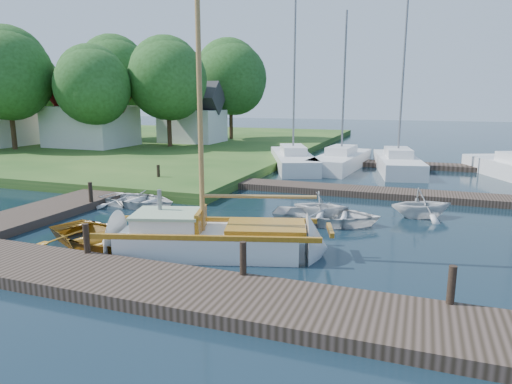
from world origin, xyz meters
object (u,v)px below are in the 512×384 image
(mooring_post_3, at_px, (452,285))
(tender_c, at_px, (326,213))
(marina_boat_1, at_px, (341,160))
(tree_5, at_px, (32,86))
(tender_d, at_px, (422,201))
(mooring_post_1, at_px, (86,238))
(house_c, at_px, (192,118))
(mooring_post_2, at_px, (243,258))
(mooring_post_5, at_px, (158,173))
(tree_2, at_px, (93,86))
(dinghy, at_px, (100,234))
(tree_7, at_px, (231,78))
(sailboat, at_px, (216,242))
(tree_4, at_px, (115,76))
(tender_b, at_px, (321,203))
(marina_boat_0, at_px, (293,159))
(marina_boat_2, at_px, (398,162))
(mooring_post_4, at_px, (91,192))
(tree_3, at_px, (168,79))
(house_a, at_px, (91,115))
(tree_1, at_px, (8,74))
(tender_a, at_px, (138,198))

(mooring_post_3, distance_m, tender_c, 7.20)
(marina_boat_1, height_order, tree_5, marina_boat_1)
(tender_d, bearing_deg, mooring_post_3, 157.85)
(mooring_post_1, height_order, house_c, house_c)
(mooring_post_2, distance_m, tree_5, 40.52)
(mooring_post_5, distance_m, tree_2, 14.95)
(mooring_post_2, bearing_deg, tender_c, 83.12)
(dinghy, relative_size, tree_7, 0.43)
(sailboat, xyz_separation_m, tender_d, (5.49, 6.24, 0.26))
(tree_4, bearing_deg, house_c, -0.36)
(tender_b, relative_size, tree_4, 0.21)
(tender_c, relative_size, tree_5, 0.46)
(marina_boat_0, distance_m, marina_boat_2, 6.37)
(sailboat, height_order, tree_5, sailboat)
(tender_c, distance_m, marina_boat_0, 13.13)
(mooring_post_4, height_order, sailboat, sailboat)
(mooring_post_1, bearing_deg, mooring_post_3, 0.00)
(mooring_post_2, relative_size, marina_boat_1, 0.08)
(marina_boat_1, distance_m, tree_2, 19.13)
(tender_d, relative_size, tree_3, 0.26)
(mooring_post_3, xyz_separation_m, tree_7, (-18.00, 31.05, 5.50))
(mooring_post_3, bearing_deg, house_a, 141.07)
(tree_3, xyz_separation_m, tree_4, (-8.00, 4.00, 0.56))
(mooring_post_2, height_order, house_c, house_c)
(marina_boat_0, relative_size, house_a, 1.80)
(tree_1, distance_m, tree_5, 10.02)
(marina_boat_2, bearing_deg, mooring_post_5, 119.25)
(mooring_post_2, distance_m, sailboat, 2.53)
(marina_boat_0, bearing_deg, house_a, 59.43)
(tender_c, xyz_separation_m, tender_d, (3.15, 2.03, 0.22))
(house_c, bearing_deg, mooring_post_1, -67.83)
(marina_boat_2, xyz_separation_m, house_a, (-23.94, 1.89, 2.40))
(tender_c, relative_size, marina_boat_1, 0.40)
(sailboat, xyz_separation_m, tree_3, (-13.89, 21.12, 5.47))
(mooring_post_1, height_order, tender_a, mooring_post_1)
(mooring_post_4, height_order, tree_1, tree_1)
(mooring_post_1, height_order, house_a, house_a)
(marina_boat_1, height_order, tree_2, marina_boat_1)
(mooring_post_3, xyz_separation_m, house_c, (-20.00, 27.00, 1.88))
(mooring_post_4, distance_m, marina_boat_0, 14.18)
(tender_c, xyz_separation_m, tree_3, (-16.24, 16.92, 5.42))
(mooring_post_5, height_order, tree_1, tree_1)
(tender_c, distance_m, marina_boat_2, 13.09)
(dinghy, distance_m, marina_boat_0, 17.20)
(tender_c, xyz_separation_m, tree_5, (-32.24, 18.92, 5.03))
(mooring_post_3, distance_m, tender_a, 13.06)
(tree_5, bearing_deg, tree_7, 18.43)
(mooring_post_4, xyz_separation_m, dinghy, (3.43, -3.75, -0.29))
(dinghy, relative_size, tree_2, 0.51)
(tree_5, bearing_deg, marina_boat_2, -9.92)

